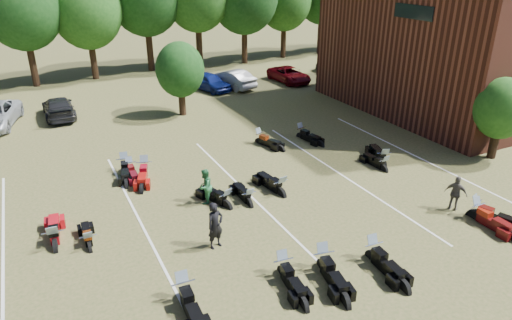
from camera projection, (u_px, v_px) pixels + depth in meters
ground at (344, 210)px, 19.46m from camera, size 160.00×160.00×0.00m
car_3 at (58, 108)px, 30.50m from camera, size 1.91×4.64×1.34m
car_4 at (210, 82)px, 36.67m from camera, size 2.78×4.43×1.41m
car_5 at (232, 79)px, 37.39m from camera, size 2.78×4.78×1.49m
car_6 at (289, 75)px, 39.17m from camera, size 2.35×4.67×1.27m
car_7 at (338, 66)px, 41.64m from camera, size 2.57×5.48×1.55m
person_black at (215, 225)px, 16.66m from camera, size 0.76×0.60×1.83m
person_green at (205, 186)px, 19.76m from camera, size 0.98×0.95×1.59m
person_grey at (456, 193)px, 19.21m from camera, size 0.77×0.99×1.56m
motorcycle_1 at (184, 300)px, 14.39m from camera, size 0.91×2.52×1.39m
motorcycle_2 at (283, 275)px, 15.50m from camera, size 1.00×2.37×1.28m
motorcycle_3 at (322, 269)px, 15.80m from camera, size 1.27×2.59×1.38m
motorcycle_4 at (372, 259)px, 16.29m from camera, size 0.97×2.48×1.35m
motorcycle_5 at (474, 217)px, 18.94m from camera, size 1.49×2.60×1.38m
motorcycle_6 at (475, 219)px, 18.82m from camera, size 0.80×2.41×1.34m
motorcycle_7 at (56, 248)px, 16.93m from camera, size 1.00×2.57×1.40m
motorcycle_8 at (90, 249)px, 16.88m from camera, size 0.69×2.01×1.11m
motorcycle_9 at (226, 207)px, 19.69m from camera, size 1.45×2.44×1.30m
motorcycle_10 at (249, 205)px, 19.86m from camera, size 0.71×2.16×1.20m
motorcycle_11 at (281, 195)px, 20.71m from camera, size 1.11×2.53×1.37m
motorcycle_12 at (383, 171)px, 23.07m from camera, size 0.73×2.11×1.17m
motorcycle_13 at (383, 165)px, 23.69m from camera, size 1.55×2.56×1.36m
motorcycle_14 at (131, 173)px, 22.82m from camera, size 0.74×2.12×1.17m
motorcycle_15 at (145, 175)px, 22.65m from camera, size 1.55×2.59×1.38m
motorcycle_16 at (125, 171)px, 23.05m from camera, size 1.19×2.52×1.35m
motorcycle_17 at (259, 143)px, 26.46m from camera, size 1.42×2.37×1.26m
motorcycle_20 at (301, 138)px, 27.26m from camera, size 1.14×2.36×1.26m
tree_line at (140, 1)px, 40.11m from camera, size 56.00×6.00×9.79m
young_tree_near_building at (502, 109)px, 23.47m from camera, size 2.80×2.80×4.16m
young_tree_midfield at (180, 70)px, 30.01m from camera, size 3.20×3.20×4.70m
parking_lines at (250, 195)px, 20.67m from camera, size 20.10×14.00×0.01m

